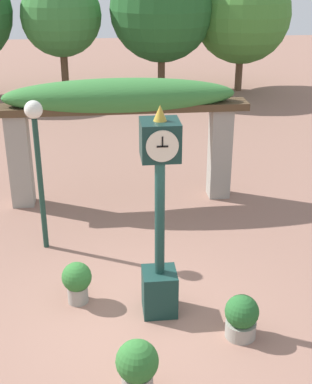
% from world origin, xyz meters
% --- Properties ---
extents(ground_plane, '(60.00, 60.00, 0.00)m').
position_xyz_m(ground_plane, '(0.00, 0.00, 0.00)').
color(ground_plane, '#8E6656').
extents(pedestal_clock, '(0.52, 0.57, 3.24)m').
position_xyz_m(pedestal_clock, '(0.36, 0.29, 1.49)').
color(pedestal_clock, '#14332D').
rests_on(pedestal_clock, ground).
extents(pergola, '(5.39, 1.06, 2.71)m').
position_xyz_m(pergola, '(0.00, 4.46, 2.11)').
color(pergola, gray).
rests_on(pergola, ground).
extents(potted_plant_near_left, '(0.47, 0.47, 0.69)m').
position_xyz_m(potted_plant_near_left, '(-0.89, 0.67, 0.38)').
color(potted_plant_near_left, gray).
rests_on(potted_plant_near_left, ground).
extents(potted_plant_near_right, '(0.49, 0.49, 0.66)m').
position_xyz_m(potted_plant_near_right, '(1.45, -0.42, 0.33)').
color(potted_plant_near_right, gray).
rests_on(potted_plant_near_right, ground).
extents(potted_plant_far_left, '(0.54, 0.54, 0.76)m').
position_xyz_m(potted_plant_far_left, '(-0.10, -1.36, 0.42)').
color(potted_plant_far_left, gray).
rests_on(potted_plant_far_left, ground).
extents(lamp_post, '(0.31, 0.31, 2.80)m').
position_xyz_m(lamp_post, '(-1.54, 2.49, 2.02)').
color(lamp_post, '#19382D').
rests_on(lamp_post, ground).
extents(tree_line, '(14.23, 4.02, 5.12)m').
position_xyz_m(tree_line, '(0.27, 14.47, 3.06)').
color(tree_line, brown).
rests_on(tree_line, ground).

